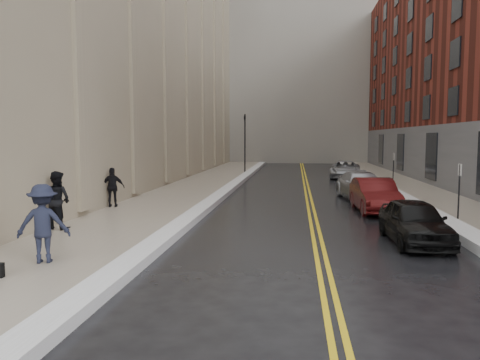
% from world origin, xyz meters
% --- Properties ---
extents(ground, '(160.00, 160.00, 0.00)m').
position_xyz_m(ground, '(0.00, 0.00, 0.00)').
color(ground, black).
rests_on(ground, ground).
extents(sidewalk_left, '(4.00, 64.00, 0.15)m').
position_xyz_m(sidewalk_left, '(-4.50, 16.00, 0.07)').
color(sidewalk_left, gray).
rests_on(sidewalk_left, ground).
extents(sidewalk_right, '(3.00, 64.00, 0.15)m').
position_xyz_m(sidewalk_right, '(9.00, 16.00, 0.07)').
color(sidewalk_right, gray).
rests_on(sidewalk_right, ground).
extents(lane_stripe_a, '(0.12, 64.00, 0.01)m').
position_xyz_m(lane_stripe_a, '(2.38, 16.00, 0.00)').
color(lane_stripe_a, gold).
rests_on(lane_stripe_a, ground).
extents(lane_stripe_b, '(0.12, 64.00, 0.01)m').
position_xyz_m(lane_stripe_b, '(2.62, 16.00, 0.00)').
color(lane_stripe_b, gold).
rests_on(lane_stripe_b, ground).
extents(snow_ridge_left, '(0.70, 60.80, 0.26)m').
position_xyz_m(snow_ridge_left, '(-2.20, 16.00, 0.13)').
color(snow_ridge_left, white).
rests_on(snow_ridge_left, ground).
extents(snow_ridge_right, '(0.85, 60.80, 0.30)m').
position_xyz_m(snow_ridge_right, '(7.15, 16.00, 0.15)').
color(snow_ridge_right, white).
rests_on(snow_ridge_right, ground).
extents(tower_far_right, '(22.00, 18.00, 44.00)m').
position_xyz_m(tower_far_right, '(14.00, 66.00, 22.00)').
color(tower_far_right, slate).
rests_on(tower_far_right, ground).
extents(traffic_signal, '(0.18, 0.15, 5.20)m').
position_xyz_m(traffic_signal, '(-2.60, 30.00, 3.08)').
color(traffic_signal, black).
rests_on(traffic_signal, ground).
extents(parking_sign_near, '(0.06, 0.35, 2.23)m').
position_xyz_m(parking_sign_near, '(7.90, 8.00, 1.36)').
color(parking_sign_near, black).
rests_on(parking_sign_near, ground).
extents(parking_sign_far, '(0.06, 0.35, 2.23)m').
position_xyz_m(parking_sign_far, '(7.90, 20.00, 1.36)').
color(parking_sign_far, black).
rests_on(parking_sign_far, ground).
extents(car_black, '(1.73, 4.00, 1.34)m').
position_xyz_m(car_black, '(5.39, 4.21, 0.67)').
color(car_black, black).
rests_on(car_black, ground).
extents(car_maroon, '(1.73, 4.45, 1.45)m').
position_xyz_m(car_maroon, '(5.20, 10.29, 0.72)').
color(car_maroon, '#440C0C').
rests_on(car_maroon, ground).
extents(car_silver_near, '(2.65, 5.13, 1.42)m').
position_xyz_m(car_silver_near, '(5.20, 14.32, 0.71)').
color(car_silver_near, '#9FA1A7').
rests_on(car_silver_near, ground).
extents(car_silver_far, '(2.84, 5.14, 1.36)m').
position_xyz_m(car_silver_far, '(5.67, 27.12, 0.68)').
color(car_silver_far, '#A8ABB1').
rests_on(car_silver_far, ground).
extents(pedestrian_a, '(1.10, 0.95, 1.94)m').
position_xyz_m(pedestrian_a, '(-6.12, 4.36, 1.12)').
color(pedestrian_a, black).
rests_on(pedestrian_a, sidewalk_left).
extents(pedestrian_b, '(1.41, 1.07, 1.93)m').
position_xyz_m(pedestrian_b, '(-4.32, 0.32, 1.11)').
color(pedestrian_b, '#1B1E30').
rests_on(pedestrian_b, sidewalk_left).
extents(pedestrian_c, '(1.09, 0.66, 1.74)m').
position_xyz_m(pedestrian_c, '(-6.20, 9.35, 1.02)').
color(pedestrian_c, black).
rests_on(pedestrian_c, sidewalk_left).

